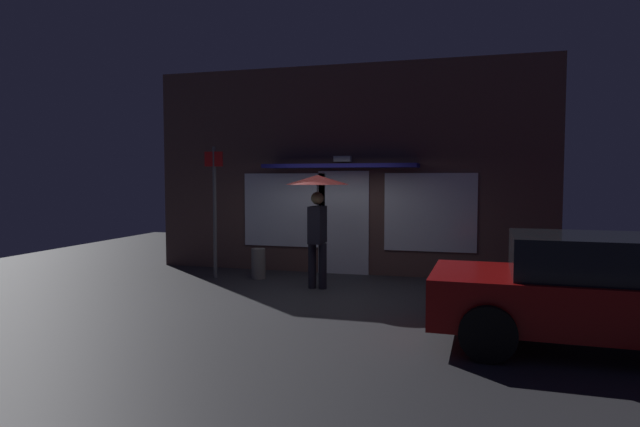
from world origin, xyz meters
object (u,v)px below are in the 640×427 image
at_px(street_sign_post, 215,204).
at_px(sidewalk_bollard, 258,264).
at_px(person_with_umbrella, 317,199).
at_px(parked_car, 619,292).

xyz_separation_m(street_sign_post, sidewalk_bollard, (0.88, 0.17, -1.20)).
xyz_separation_m(person_with_umbrella, parked_car, (4.42, -2.55, -0.96)).
bearing_deg(sidewalk_bollard, street_sign_post, -169.27).
distance_m(person_with_umbrella, parked_car, 5.19).
xyz_separation_m(person_with_umbrella, street_sign_post, (-2.32, 0.47, -0.15)).
xyz_separation_m(person_with_umbrella, sidewalk_bollard, (-1.43, 0.63, -1.36)).
relative_size(parked_car, street_sign_post, 1.61).
bearing_deg(sidewalk_bollard, parked_car, -28.53).
height_order(parked_car, sidewalk_bollard, parked_car).
bearing_deg(street_sign_post, parked_car, -24.11).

